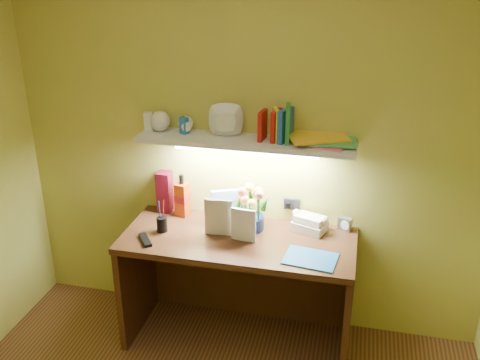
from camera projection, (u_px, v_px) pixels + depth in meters
name	position (u px, v px, depth m)	size (l,w,h in m)	color
desk	(238.00, 290.00, 3.35)	(1.40, 0.60, 0.75)	#3B1910
flower_bouquet	(250.00, 207.00, 3.26)	(0.19, 0.19, 0.30)	#0C1A3C
telephone	(310.00, 222.00, 3.27)	(0.20, 0.15, 0.12)	white
desk_clock	(345.00, 224.00, 3.29)	(0.08, 0.04, 0.08)	#A9A9AD
whisky_bottle	(182.00, 195.00, 3.43)	(0.08, 0.08, 0.28)	#B43708
whisky_box	(165.00, 192.00, 3.49)	(0.09, 0.09, 0.28)	#560A16
pen_cup	(162.00, 219.00, 3.25)	(0.07, 0.07, 0.16)	black
art_card	(229.00, 207.00, 3.35)	(0.22, 0.04, 0.22)	silver
tv_remote	(145.00, 240.00, 3.17)	(0.04, 0.16, 0.02)	black
blue_folder	(311.00, 259.00, 2.98)	(0.29, 0.21, 0.01)	blue
desk_book_a	(205.00, 216.00, 3.21)	(0.18, 0.02, 0.24)	beige
desk_book_b	(231.00, 223.00, 3.16)	(0.15, 0.02, 0.21)	white
wall_shelf	(248.00, 136.00, 3.14)	(1.30, 0.36, 0.25)	white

